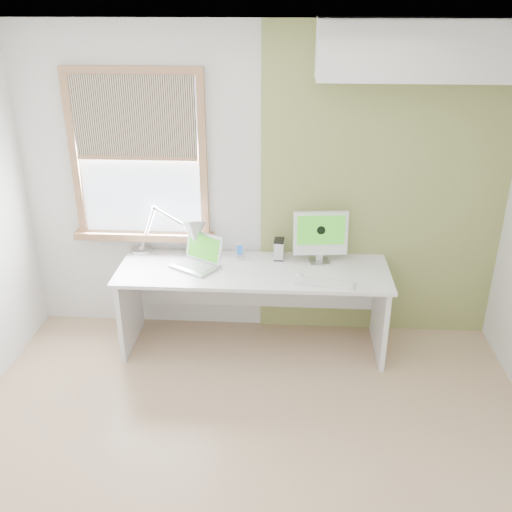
# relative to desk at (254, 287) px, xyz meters

# --- Properties ---
(room) EXTENTS (4.04, 3.54, 2.64)m
(room) POSITION_rel_desk_xyz_m (0.04, -1.44, 0.77)
(room) COLOR tan
(room) RESTS_ON ground
(accent_wall) EXTENTS (2.00, 0.02, 2.60)m
(accent_wall) POSITION_rel_desk_xyz_m (1.04, 0.30, 0.77)
(accent_wall) COLOR olive
(accent_wall) RESTS_ON room
(soffit) EXTENTS (1.60, 0.40, 0.42)m
(soffit) POSITION_rel_desk_xyz_m (1.24, 0.13, 1.87)
(soffit) COLOR white
(soffit) RESTS_ON room
(window) EXTENTS (1.20, 0.14, 1.42)m
(window) POSITION_rel_desk_xyz_m (-0.96, 0.27, 1.01)
(window) COLOR #926441
(window) RESTS_ON room
(desk) EXTENTS (2.20, 0.70, 0.73)m
(desk) POSITION_rel_desk_xyz_m (0.00, 0.00, 0.00)
(desk) COLOR white
(desk) RESTS_ON room
(desk_lamp) EXTENTS (0.73, 0.43, 0.43)m
(desk_lamp) POSITION_rel_desk_xyz_m (-0.58, 0.10, 0.42)
(desk_lamp) COLOR silver
(desk_lamp) RESTS_ON desk
(laptop) EXTENTS (0.46, 0.43, 0.25)m
(laptop) POSITION_rel_desk_xyz_m (-0.45, -0.01, 0.26)
(laptop) COLOR silver
(laptop) RESTS_ON desk
(phone_dock) EXTENTS (0.08, 0.08, 0.14)m
(phone_dock) POSITION_rel_desk_xyz_m (-0.13, 0.14, 0.23)
(phone_dock) COLOR silver
(phone_dock) RESTS_ON desk
(external_drive) EXTENTS (0.09, 0.13, 0.17)m
(external_drive) POSITION_rel_desk_xyz_m (0.20, 0.16, 0.28)
(external_drive) COLOR silver
(external_drive) RESTS_ON desk
(imac) EXTENTS (0.45, 0.16, 0.44)m
(imac) POSITION_rel_desk_xyz_m (0.54, 0.12, 0.44)
(imac) COLOR silver
(imac) RESTS_ON desk
(keyboard) EXTENTS (0.47, 0.20, 0.02)m
(keyboard) POSITION_rel_desk_xyz_m (0.56, -0.29, 0.21)
(keyboard) COLOR white
(keyboard) RESTS_ON desk
(mouse) EXTENTS (0.09, 0.11, 0.03)m
(mouse) POSITION_rel_desk_xyz_m (0.37, -0.18, 0.21)
(mouse) COLOR white
(mouse) RESTS_ON desk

